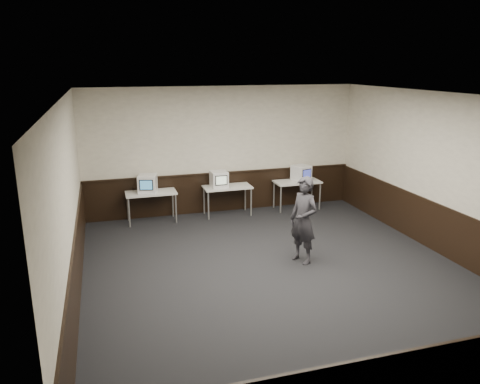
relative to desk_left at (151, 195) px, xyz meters
name	(u,v)px	position (x,y,z in m)	size (l,w,h in m)	color
floor	(278,273)	(1.90, -3.60, -0.68)	(8.00, 8.00, 0.00)	black
ceiling	(282,96)	(1.90, -3.60, 2.52)	(8.00, 8.00, 0.00)	white
back_wall	(223,150)	(1.90, 0.40, 0.92)	(7.00, 7.00, 0.00)	beige
front_wall	(432,293)	(1.90, -7.60, 0.92)	(7.00, 7.00, 0.00)	beige
left_wall	(69,206)	(-1.60, -3.60, 0.92)	(8.00, 8.00, 0.00)	beige
right_wall	(447,176)	(5.40, -3.60, 0.92)	(8.00, 8.00, 0.00)	beige
wainscot_back	(224,192)	(1.90, 0.38, -0.18)	(6.98, 0.04, 1.00)	black
wainscot_left	(77,271)	(-1.58, -3.60, -0.18)	(0.04, 7.98, 1.00)	black
wainscot_right	(440,229)	(5.38, -3.60, -0.18)	(0.04, 7.98, 1.00)	black
wainscot_rail	(224,173)	(1.90, 0.36, 0.34)	(6.98, 0.06, 0.04)	black
desk_left	(151,195)	(0.00, 0.00, 0.00)	(1.20, 0.60, 0.75)	silver
desk_center	(227,189)	(1.90, 0.00, 0.00)	(1.20, 0.60, 0.75)	silver
desk_right	(297,184)	(3.80, 0.00, 0.00)	(1.20, 0.60, 0.75)	silver
emac_left	(148,184)	(-0.07, 0.00, 0.28)	(0.52, 0.54, 0.43)	white
emac_center	(219,179)	(1.68, -0.02, 0.27)	(0.41, 0.44, 0.40)	white
emac_right	(301,173)	(3.92, 0.04, 0.27)	(0.52, 0.53, 0.40)	white
person	(304,220)	(2.54, -3.22, 0.17)	(0.62, 0.40, 1.69)	#2A282E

